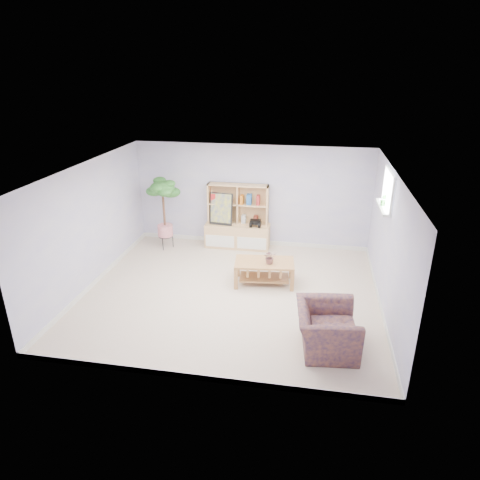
% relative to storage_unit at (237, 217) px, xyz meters
% --- Properties ---
extents(floor, '(5.50, 5.00, 0.01)m').
position_rel_storage_unit_xyz_m(floor, '(0.29, -2.24, -0.76)').
color(floor, beige).
rests_on(floor, ground).
extents(ceiling, '(5.50, 5.00, 0.01)m').
position_rel_storage_unit_xyz_m(ceiling, '(0.29, -2.24, 1.64)').
color(ceiling, white).
rests_on(ceiling, walls).
extents(walls, '(5.51, 5.01, 2.40)m').
position_rel_storage_unit_xyz_m(walls, '(0.29, -2.24, 0.44)').
color(walls, '#ABA7D5').
rests_on(walls, floor).
extents(baseboard, '(5.50, 5.00, 0.10)m').
position_rel_storage_unit_xyz_m(baseboard, '(0.29, -2.24, -0.71)').
color(baseboard, silver).
rests_on(baseboard, floor).
extents(window, '(0.10, 0.98, 0.68)m').
position_rel_storage_unit_xyz_m(window, '(3.02, -1.64, 1.24)').
color(window, '#D1E5FF').
rests_on(window, walls).
extents(window_sill, '(0.14, 1.00, 0.04)m').
position_rel_storage_unit_xyz_m(window_sill, '(2.96, -1.64, 0.92)').
color(window_sill, silver).
rests_on(window_sill, walls).
extents(storage_unit, '(1.51, 0.51, 1.51)m').
position_rel_storage_unit_xyz_m(storage_unit, '(0.00, 0.00, 0.00)').
color(storage_unit, tan).
rests_on(storage_unit, floor).
extents(poster, '(0.55, 0.18, 0.75)m').
position_rel_storage_unit_xyz_m(poster, '(-0.38, -0.05, 0.19)').
color(poster, yellow).
rests_on(poster, storage_unit).
extents(toy_truck, '(0.36, 0.25, 0.19)m').
position_rel_storage_unit_xyz_m(toy_truck, '(0.44, -0.07, -0.09)').
color(toy_truck, black).
rests_on(toy_truck, storage_unit).
extents(coffee_table, '(1.21, 0.75, 0.47)m').
position_rel_storage_unit_xyz_m(coffee_table, '(0.86, -1.74, -0.52)').
color(coffee_table, olive).
rests_on(coffee_table, floor).
extents(table_plant, '(0.29, 0.26, 0.27)m').
position_rel_storage_unit_xyz_m(table_plant, '(0.97, -1.80, -0.15)').
color(table_plant, '#266534').
rests_on(table_plant, coffee_table).
extents(floor_tree, '(0.81, 0.81, 1.69)m').
position_rel_storage_unit_xyz_m(floor_tree, '(-1.66, -0.37, 0.09)').
color(floor_tree, '#1A5F1B').
rests_on(floor_tree, floor).
extents(armchair, '(1.01, 1.13, 0.77)m').
position_rel_storage_unit_xyz_m(armchair, '(2.04, -3.67, -0.37)').
color(armchair, '#13173F').
rests_on(armchair, floor).
extents(sill_plant, '(0.15, 0.14, 0.22)m').
position_rel_storage_unit_xyz_m(sill_plant, '(2.96, -1.62, 1.05)').
color(sill_plant, '#1A5F1B').
rests_on(sill_plant, window_sill).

